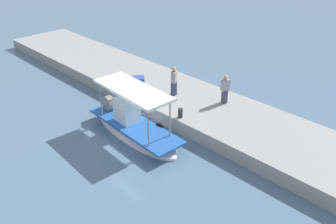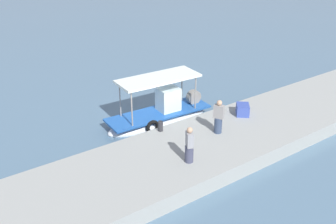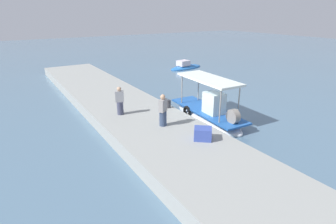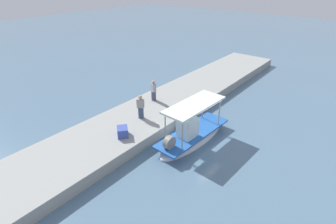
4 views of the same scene
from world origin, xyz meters
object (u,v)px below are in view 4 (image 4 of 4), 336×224
(fisherman_near_bollard, at_px, (141,108))
(fisherman_by_crate, at_px, (154,91))
(main_fishing_boat, at_px, (192,135))
(cargo_crate, at_px, (123,132))
(mooring_bollard, at_px, (180,110))

(fisherman_near_bollard, bearing_deg, fisherman_by_crate, -155.71)
(main_fishing_boat, xyz_separation_m, fisherman_by_crate, (-1.90, -4.89, 1.03))
(cargo_crate, bearing_deg, fisherman_by_crate, -159.12)
(fisherman_near_bollard, xyz_separation_m, mooring_bollard, (-2.13, 1.70, -0.51))
(fisherman_near_bollard, height_order, mooring_bollard, fisherman_near_bollard)
(fisherman_by_crate, height_order, cargo_crate, fisherman_by_crate)
(fisherman_by_crate, xyz_separation_m, cargo_crate, (5.01, 1.91, -0.45))
(main_fishing_boat, xyz_separation_m, fisherman_near_bollard, (0.78, -3.68, 1.05))
(main_fishing_boat, height_order, mooring_bollard, main_fishing_boat)
(main_fishing_boat, relative_size, fisherman_near_bollard, 3.65)
(cargo_crate, bearing_deg, mooring_bollard, 167.43)
(main_fishing_boat, relative_size, fisherman_by_crate, 3.77)
(main_fishing_boat, bearing_deg, fisherman_by_crate, -111.21)
(fisherman_near_bollard, xyz_separation_m, fisherman_by_crate, (-2.68, -1.21, -0.03))
(mooring_bollard, distance_m, cargo_crate, 4.57)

